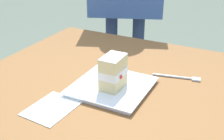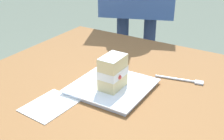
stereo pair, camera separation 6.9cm
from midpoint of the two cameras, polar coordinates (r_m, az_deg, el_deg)
patio_table at (r=0.97m, az=-8.69°, el=-11.96°), size 1.28×0.93×0.75m
dessert_plate at (r=0.98m, az=-2.02°, el=-3.35°), size 0.25×0.25×0.02m
cake_slice at (r=0.94m, az=-1.90°, el=-0.46°), size 0.09×0.07×0.11m
dessert_fork at (r=1.07m, az=11.34°, el=-1.45°), size 0.05×0.17×0.01m
paper_napkin at (r=0.91m, az=-13.88°, el=-7.30°), size 0.16×0.13×0.00m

